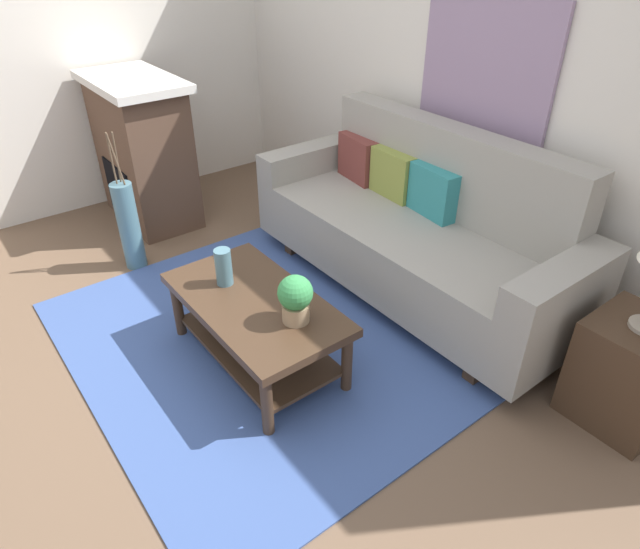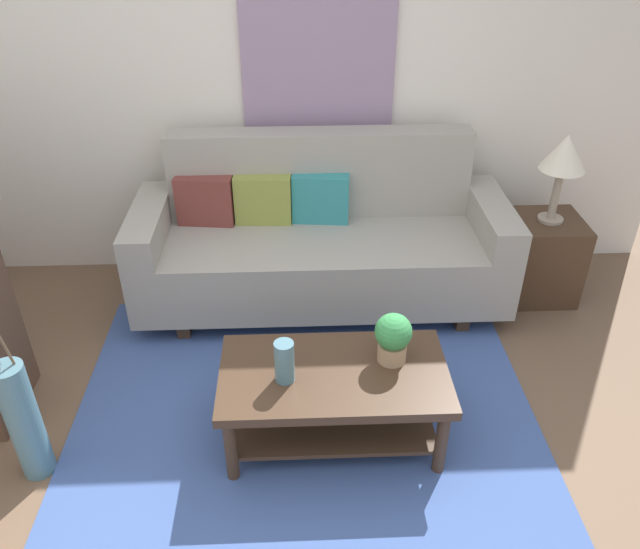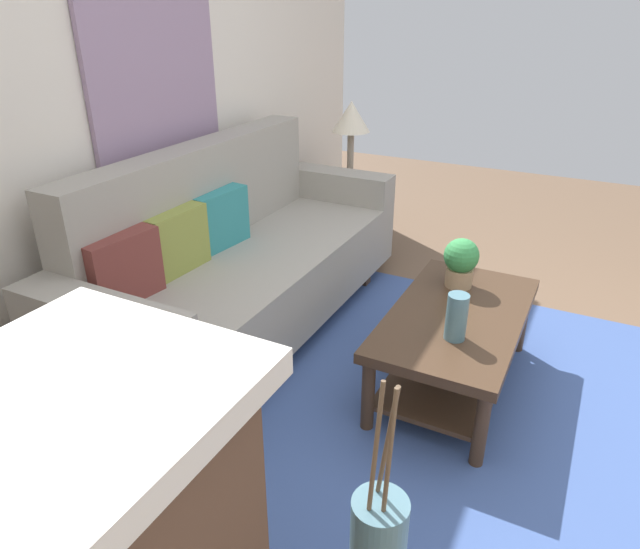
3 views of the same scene
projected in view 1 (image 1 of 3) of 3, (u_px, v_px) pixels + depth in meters
The scene contains 18 objects.
ground_plane at pixel (192, 372), 3.11m from camera, with size 9.03×9.03×0.00m, color brown.
wall_back at pixel (474, 71), 3.46m from camera, with size 5.03×0.10×2.70m, color silver.
wall_left at pixel (86, 39), 4.35m from camera, with size 0.10×5.09×2.70m, color silver.
area_rug at pixel (267, 337), 3.36m from camera, with size 2.43×2.10×0.01m, color #3D5693.
couch at pixel (416, 232), 3.60m from camera, with size 2.34×0.84×1.08m.
throw_pillow_maroon at pixel (358, 158), 4.02m from camera, with size 0.36×0.12×0.32m, color brown.
throw_pillow_olive at pixel (393, 174), 3.77m from camera, with size 0.36×0.12×0.32m, color olive.
throw_pillow_teal at pixel (433, 192), 3.53m from camera, with size 0.36×0.12×0.32m, color teal.
coffee_table at pixel (256, 316), 3.02m from camera, with size 1.10×0.60×0.43m.
tabletop_vase at pixel (224, 267), 3.03m from camera, with size 0.09×0.09×0.22m, color slate.
potted_plant_tabletop at pixel (295, 298), 2.73m from camera, with size 0.18×0.18×0.26m.
side_table at pixel (628, 373), 2.70m from camera, with size 0.44×0.44×0.56m, color #422D1E.
fireplace at pixel (143, 151), 4.42m from camera, with size 1.02×0.58×1.16m.
floor_vase at pixel (129, 226), 3.89m from camera, with size 0.15×0.15×0.65m, color slate.
floor_vase_branch_a at pixel (116, 159), 3.60m from camera, with size 0.01×0.01×0.36m, color brown.
floor_vase_branch_b at pixel (117, 158), 3.63m from camera, with size 0.01×0.01×0.36m, color brown.
floor_vase_branch_c at pixel (111, 159), 3.61m from camera, with size 0.01×0.01×0.36m, color brown.
framed_painting at pixel (486, 65), 3.30m from camera, with size 0.96×0.03×0.78m, color gray.
Camera 1 is at (2.27, -0.83, 2.16)m, focal length 30.83 mm.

